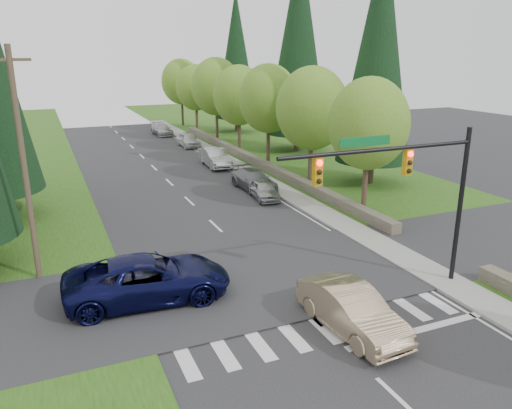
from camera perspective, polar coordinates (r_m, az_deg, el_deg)
ground at (r=16.74m, az=13.86°, el=-18.92°), size 120.00×120.00×0.00m
grass_east at (r=38.67m, az=11.64°, el=2.24°), size 14.00×110.00×0.06m
cross_street at (r=22.64m, az=1.59°, el=-8.30°), size 120.00×8.00×0.10m
sidewalk_east at (r=37.33m, az=2.16°, el=2.11°), size 1.80×80.00×0.13m
curb_east at (r=36.98m, az=0.97°, el=1.98°), size 0.20×80.00×0.13m
stone_wall_north at (r=45.03m, az=-0.27°, el=5.10°), size 0.70×40.00×0.70m
traffic_signal at (r=20.45m, az=17.15°, el=2.97°), size 8.70×0.37×6.80m
utility_pole at (r=22.99m, az=-24.98°, el=4.04°), size 1.60×0.24×10.00m
decid_tree_0 at (r=30.62m, az=12.77°, el=8.97°), size 4.80×4.80×8.37m
decid_tree_1 at (r=36.50m, az=6.41°, el=10.84°), size 5.20×5.20×8.80m
decid_tree_2 at (r=42.59m, az=1.44°, el=12.00°), size 5.00×5.00×8.82m
decid_tree_3 at (r=49.07m, az=-1.96°, el=12.36°), size 5.00×5.00×8.55m
decid_tree_4 at (r=55.63m, az=-4.58°, el=13.28°), size 5.40×5.40×9.18m
decid_tree_5 at (r=62.26m, az=-6.90°, el=13.13°), size 4.80×4.80×8.30m
decid_tree_6 at (r=68.99m, az=-8.55°, el=13.71°), size 5.20×5.20×8.86m
conifer_e_a at (r=38.02m, az=13.85°, el=16.75°), size 5.44×5.44×17.80m
conifer_e_b at (r=50.44m, az=4.89°, el=18.27°), size 6.12×6.12×19.80m
conifer_e_c at (r=62.76m, az=-2.28°, el=16.70°), size 5.10×5.10×16.80m
sedan_champagne at (r=18.63m, az=10.89°, el=-11.75°), size 2.05×5.05×1.63m
suv_navy at (r=20.82m, az=-12.22°, el=-8.28°), size 6.83×3.54×1.84m
parked_car_a at (r=34.22m, az=0.85°, el=1.72°), size 1.90×3.89×1.28m
parked_car_b at (r=36.48m, az=-0.24°, el=2.83°), size 2.22×5.05×1.44m
parked_car_c at (r=44.06m, az=-4.69°, el=5.39°), size 1.85×4.97×1.62m
parked_car_d at (r=53.88m, az=-7.73°, el=7.35°), size 1.84×4.36×1.47m
parked_car_e at (r=62.06m, az=-10.72°, el=8.43°), size 2.06×4.70×1.34m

